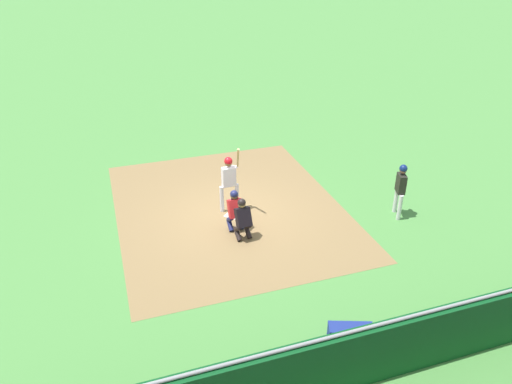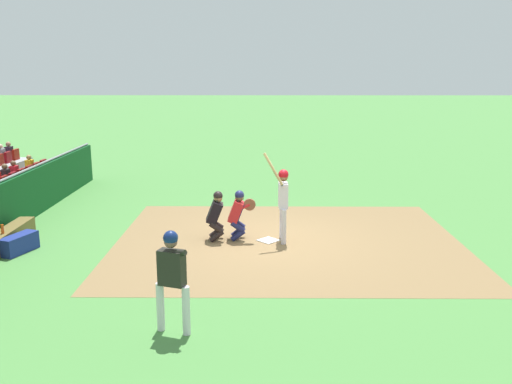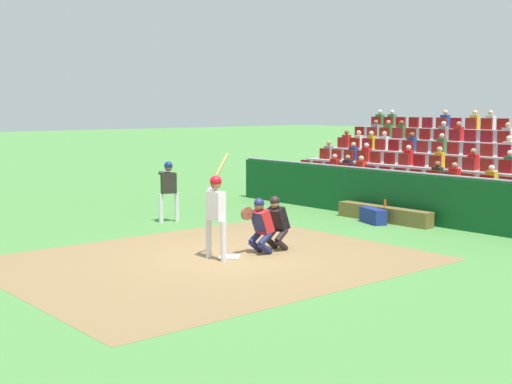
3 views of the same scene
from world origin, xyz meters
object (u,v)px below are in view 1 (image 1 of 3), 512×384
at_px(batter_at_plate, 229,178).
at_px(equipment_duffel_bag, 350,334).
at_px(on_deck_batter, 401,185).
at_px(home_plate_umpire, 243,217).
at_px(water_bottle_on_bench, 358,337).
at_px(home_plate_marker, 233,215).
at_px(dugout_bench, 361,350).
at_px(catcher_crouching, 235,208).

height_order(batter_at_plate, equipment_duffel_bag, batter_at_plate).
height_order(batter_at_plate, on_deck_batter, batter_at_plate).
bearing_deg(home_plate_umpire, water_bottle_on_bench, -79.68).
distance_m(home_plate_marker, dugout_bench, 6.50).
relative_size(batter_at_plate, equipment_duffel_bag, 2.41).
distance_m(dugout_bench, water_bottle_on_bench, 0.35).
xyz_separation_m(dugout_bench, equipment_duffel_bag, (0.01, 0.47, -0.00)).
bearing_deg(home_plate_marker, catcher_crouching, -100.18).
bearing_deg(on_deck_batter, home_plate_marker, 161.56).
xyz_separation_m(batter_at_plate, dugout_bench, (0.91, -6.79, -0.94)).
relative_size(equipment_duffel_bag, on_deck_batter, 0.54).
xyz_separation_m(catcher_crouching, equipment_duffel_bag, (1.07, -5.19, -0.51)).
xyz_separation_m(home_plate_umpire, equipment_duffel_bag, (1.01, -4.63, -0.49)).
bearing_deg(home_plate_umpire, catcher_crouching, 96.34).
height_order(home_plate_umpire, on_deck_batter, on_deck_batter).
height_order(home_plate_marker, on_deck_batter, on_deck_batter).
relative_size(home_plate_marker, water_bottle_on_bench, 1.98).
bearing_deg(water_bottle_on_bench, batter_at_plate, 97.03).
bearing_deg(dugout_bench, batter_at_plate, 97.64).
relative_size(batter_at_plate, catcher_crouching, 1.77).
bearing_deg(water_bottle_on_bench, dugout_bench, -37.02).
relative_size(home_plate_marker, on_deck_batter, 0.25).
xyz_separation_m(home_plate_umpire, on_deck_batter, (4.98, -0.30, 0.37)).
relative_size(home_plate_umpire, equipment_duffel_bag, 1.35).
bearing_deg(batter_at_plate, on_deck_batter, -22.16).
xyz_separation_m(home_plate_marker, catcher_crouching, (-0.14, -0.77, 0.71)).
bearing_deg(equipment_duffel_bag, on_deck_batter, 67.40).
relative_size(catcher_crouching, water_bottle_on_bench, 5.86).
distance_m(catcher_crouching, on_deck_batter, 5.13).
distance_m(batter_at_plate, dugout_bench, 6.91).
bearing_deg(home_plate_umpire, equipment_duffel_bag, -77.71).
height_order(water_bottle_on_bench, on_deck_batter, on_deck_batter).
xyz_separation_m(catcher_crouching, home_plate_umpire, (0.06, -0.56, -0.02)).
bearing_deg(home_plate_umpire, home_plate_marker, 86.74).
xyz_separation_m(batter_at_plate, water_bottle_on_bench, (0.83, -6.73, -0.61)).
relative_size(home_plate_marker, catcher_crouching, 0.34).
height_order(batter_at_plate, home_plate_umpire, batter_at_plate).
xyz_separation_m(home_plate_marker, home_plate_umpire, (-0.08, -1.33, 0.69)).
bearing_deg(on_deck_batter, water_bottle_on_bench, -130.64).
relative_size(catcher_crouching, on_deck_batter, 0.74).
height_order(home_plate_marker, batter_at_plate, batter_at_plate).
xyz_separation_m(home_plate_marker, batter_at_plate, (0.01, 0.36, 1.15)).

